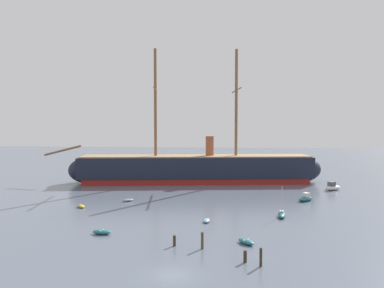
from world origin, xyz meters
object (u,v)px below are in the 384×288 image
object	(u,v)px
motorboat_alongside_stern	(306,198)
dinghy_mid_left	(81,206)
dinghy_foreground_right	(246,242)
mooring_piling_left_pair	(261,257)
dinghy_distant_centre	(207,177)
tall_ship	(196,169)
dinghy_alongside_bow	(128,200)
motorboat_far_right	(332,187)
mooring_piling_nearest	(174,241)
mooring_piling_midwater	(202,241)
dinghy_near_centre	(207,220)
sailboat_mid_right	(282,214)
dinghy_foreground_left	(102,232)
mooring_piling_right_pair	(245,257)

from	to	relation	value
motorboat_alongside_stern	dinghy_mid_left	bearing A→B (deg)	-166.62
dinghy_foreground_right	mooring_piling_left_pair	size ratio (longest dim) A/B	1.34
dinghy_mid_left	mooring_piling_left_pair	distance (m)	38.22
dinghy_distant_centre	mooring_piling_left_pair	bearing A→B (deg)	-81.81
tall_ship	dinghy_alongside_bow	world-z (taller)	tall_ship
dinghy_alongside_bow	motorboat_far_right	bearing A→B (deg)	21.54
mooring_piling_nearest	mooring_piling_midwater	world-z (taller)	mooring_piling_midwater
mooring_piling_left_pair	mooring_piling_midwater	size ratio (longest dim) A/B	0.97
dinghy_near_centre	sailboat_mid_right	size ratio (longest dim) A/B	0.44
mooring_piling_midwater	mooring_piling_left_pair	bearing A→B (deg)	-37.63
dinghy_foreground_right	sailboat_mid_right	bearing A→B (deg)	66.29
dinghy_foreground_left	mooring_piling_nearest	xyz separation A→B (m)	(10.32, -3.90, 0.34)
mooring_piling_midwater	dinghy_near_centre	bearing A→B (deg)	90.81
motorboat_alongside_stern	mooring_piling_left_pair	distance (m)	36.23
dinghy_mid_left	motorboat_alongside_stern	distance (m)	41.45
dinghy_near_centre	motorboat_far_right	world-z (taller)	motorboat_far_right
mooring_piling_midwater	dinghy_foreground_right	bearing A→B (deg)	24.22
mooring_piling_nearest	mooring_piling_midwater	size ratio (longest dim) A/B	0.65
mooring_piling_right_pair	mooring_piling_midwater	size ratio (longest dim) A/B	0.63
mooring_piling_nearest	mooring_piling_left_pair	world-z (taller)	mooring_piling_left_pair
tall_ship	dinghy_near_centre	distance (m)	38.12
dinghy_foreground_right	mooring_piling_nearest	xyz separation A→B (m)	(-8.62, -1.63, 0.35)
dinghy_distant_centre	mooring_piling_nearest	bearing A→B (deg)	-90.70
dinghy_foreground_left	motorboat_far_right	size ratio (longest dim) A/B	0.57
dinghy_foreground_left	dinghy_foreground_right	xyz separation A→B (m)	(18.94, -2.27, -0.01)
mooring_piling_left_pair	dinghy_near_centre	bearing A→B (deg)	110.95
sailboat_mid_right	dinghy_mid_left	bearing A→B (deg)	174.26
tall_ship	dinghy_foreground_left	distance (m)	46.18
mooring_piling_nearest	dinghy_foreground_right	bearing A→B (deg)	10.71
mooring_piling_left_pair	dinghy_foreground_left	bearing A→B (deg)	154.62
dinghy_near_centre	dinghy_alongside_bow	xyz separation A→B (m)	(-15.70, 13.59, 0.01)
mooring_piling_left_pair	motorboat_far_right	bearing A→B (deg)	67.44
mooring_piling_right_pair	mooring_piling_nearest	bearing A→B (deg)	150.78
tall_ship	mooring_piling_nearest	size ratio (longest dim) A/B	52.93
dinghy_foreground_left	mooring_piling_midwater	world-z (taller)	mooring_piling_midwater
dinghy_alongside_bow	mooring_piling_nearest	bearing A→B (deg)	-63.55
dinghy_mid_left	tall_ship	bearing A→B (deg)	59.55
sailboat_mid_right	mooring_piling_midwater	bearing A→B (deg)	-124.73
dinghy_foreground_left	motorboat_alongside_stern	bearing A→B (deg)	38.41
dinghy_foreground_right	dinghy_near_centre	world-z (taller)	dinghy_foreground_right
dinghy_foreground_left	mooring_piling_midwater	bearing A→B (deg)	-18.61
dinghy_foreground_left	mooring_piling_right_pair	world-z (taller)	mooring_piling_right_pair
dinghy_mid_left	sailboat_mid_right	size ratio (longest dim) A/B	0.46
motorboat_far_right	mooring_piling_left_pair	bearing A→B (deg)	-112.56
motorboat_alongside_stern	sailboat_mid_right	bearing A→B (deg)	-115.60
mooring_piling_nearest	mooring_piling_midwater	bearing A→B (deg)	-11.89
dinghy_distant_centre	dinghy_mid_left	bearing A→B (deg)	-117.54
tall_ship	mooring_piling_right_pair	xyz separation A→B (m)	(9.88, -53.75, -2.91)
dinghy_foreground_right	dinghy_alongside_bow	xyz separation A→B (m)	(-21.09, 23.43, -0.04)
sailboat_mid_right	motorboat_alongside_stern	world-z (taller)	sailboat_mid_right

